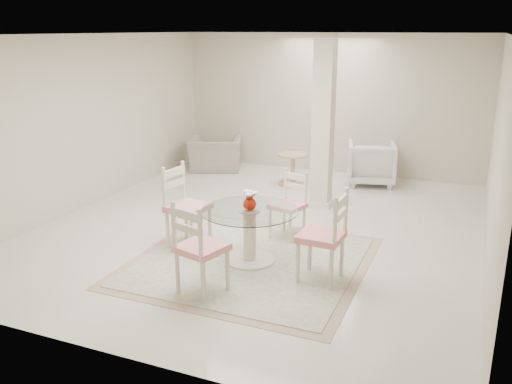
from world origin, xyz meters
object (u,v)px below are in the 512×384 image
at_px(dining_chair_north, 290,200).
at_px(column, 323,123).
at_px(dining_chair_east, 328,230).
at_px(recliner_taupe, 215,154).
at_px(side_table, 293,170).
at_px(dining_chair_south, 197,242).
at_px(red_vase, 250,200).
at_px(dining_table, 250,236).
at_px(armchair_white, 371,163).
at_px(dining_chair_west, 183,200).

bearing_deg(dining_chair_north, column, 105.64).
height_order(dining_chair_east, recliner_taupe, dining_chair_east).
bearing_deg(recliner_taupe, side_table, 146.14).
bearing_deg(dining_chair_south, side_table, -68.62).
bearing_deg(red_vase, dining_table, 161.57).
bearing_deg(red_vase, recliner_taupe, 121.88).
distance_m(dining_table, armchair_white, 4.18).
relative_size(red_vase, armchair_white, 0.29).
height_order(column, side_table, column).
xyz_separation_m(dining_chair_north, dining_chair_west, (-1.19, -0.83, 0.10)).
bearing_deg(dining_table, dining_chair_south, -99.88).
relative_size(column, dining_table, 2.29).
xyz_separation_m(dining_chair_south, side_table, (-0.47, 4.53, -0.35)).
distance_m(dining_chair_west, side_table, 3.40).
bearing_deg(dining_chair_west, dining_chair_south, -136.54).
distance_m(dining_chair_west, dining_chair_south, 1.45).
bearing_deg(red_vase, dining_chair_south, -99.92).
xyz_separation_m(dining_table, armchair_white, (0.68, 4.12, 0.04)).
relative_size(dining_chair_south, recliner_taupe, 1.13).
bearing_deg(dining_chair_east, dining_chair_north, -141.01).
distance_m(dining_chair_south, side_table, 4.57).
bearing_deg(dining_chair_west, armchair_white, -15.20).
relative_size(dining_chair_south, side_table, 2.04).
bearing_deg(dining_table, dining_chair_east, -8.95).
relative_size(red_vase, dining_chair_west, 0.21).
height_order(column, armchair_white, column).
height_order(dining_chair_north, dining_chair_south, dining_chair_south).
distance_m(red_vase, recliner_taupe, 4.65).
height_order(dining_table, armchair_white, armchair_white).
height_order(column, red_vase, column).
bearing_deg(armchair_white, dining_chair_south, 66.48).
bearing_deg(dining_table, red_vase, -18.43).
bearing_deg(recliner_taupe, column, 130.44).
xyz_separation_m(recliner_taupe, side_table, (1.80, -0.41, -0.07)).
xyz_separation_m(red_vase, dining_chair_north, (0.17, 1.00, -0.26)).
bearing_deg(armchair_white, dining_table, 66.58).
relative_size(dining_table, dining_chair_east, 0.99).
height_order(red_vase, side_table, red_vase).
distance_m(column, dining_table, 2.70).
xyz_separation_m(dining_table, side_table, (-0.64, 3.52, -0.08)).
bearing_deg(red_vase, side_table, 100.39).
bearing_deg(dining_table, column, 85.82).
relative_size(dining_chair_south, armchair_white, 1.36).
distance_m(dining_chair_east, side_table, 4.05).
relative_size(dining_chair_west, side_table, 2.11).
distance_m(dining_table, dining_chair_east, 1.06).
distance_m(red_vase, armchair_white, 4.20).
bearing_deg(recliner_taupe, dining_chair_west, 89.70).
xyz_separation_m(dining_table, recliner_taupe, (-2.44, 3.93, -0.01)).
xyz_separation_m(dining_table, dining_chair_east, (1.01, -0.16, 0.28)).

